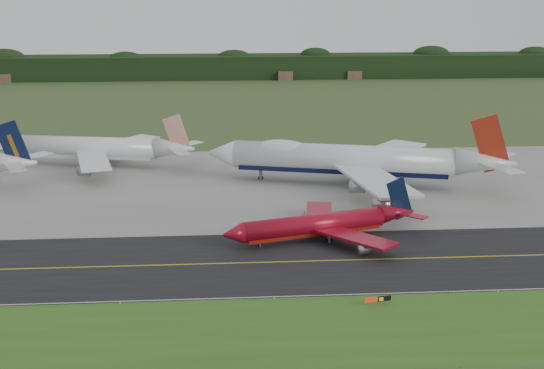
{
  "coord_description": "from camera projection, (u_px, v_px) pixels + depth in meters",
  "views": [
    {
      "loc": [
        -11.46,
        -130.33,
        47.66
      ],
      "look_at": [
        0.04,
        22.0,
        7.45
      ],
      "focal_mm": 50.0,
      "sensor_mm": 36.0,
      "label": 1
    }
  ],
  "objects": [
    {
      "name": "ground",
      "position": [
        281.0,
        254.0,
        138.65
      ],
      "size": [
        600.0,
        600.0,
        0.0
      ],
      "primitive_type": "plane",
      "color": "#344B23",
      "rests_on": "ground"
    },
    {
      "name": "grass_verge",
      "position": [
        303.0,
        341.0,
        104.89
      ],
      "size": [
        400.0,
        30.0,
        0.01
      ],
      "primitive_type": "cube",
      "color": "#345D1B",
      "rests_on": "ground"
    },
    {
      "name": "taxiway",
      "position": [
        283.0,
        262.0,
        134.79
      ],
      "size": [
        400.0,
        32.0,
        0.02
      ],
      "primitive_type": "cube",
      "color": "black",
      "rests_on": "ground"
    },
    {
      "name": "apron",
      "position": [
        263.0,
        184.0,
        187.82
      ],
      "size": [
        400.0,
        78.0,
        0.01
      ],
      "primitive_type": "cube",
      "color": "gray",
      "rests_on": "ground"
    },
    {
      "name": "taxiway_centreline",
      "position": [
        283.0,
        262.0,
        134.78
      ],
      "size": [
        400.0,
        0.4,
        0.0
      ],
      "primitive_type": "cube",
      "color": "gold",
      "rests_on": "taxiway"
    },
    {
      "name": "taxiway_edge_line",
      "position": [
        291.0,
        296.0,
        119.83
      ],
      "size": [
        400.0,
        0.25,
        0.0
      ],
      "primitive_type": "cube",
      "color": "silver",
      "rests_on": "taxiway"
    },
    {
      "name": "horizon_treeline",
      "position": [
        236.0,
        68.0,
        401.25
      ],
      "size": [
        700.0,
        25.0,
        12.0
      ],
      "color": "black",
      "rests_on": "ground"
    },
    {
      "name": "jet_ba_747",
      "position": [
        353.0,
        160.0,
        185.03
      ],
      "size": [
        73.92,
        59.93,
        18.89
      ],
      "color": "silver",
      "rests_on": "ground"
    },
    {
      "name": "jet_red_737",
      "position": [
        324.0,
        224.0,
        146.39
      ],
      "size": [
        39.62,
        31.52,
        10.91
      ],
      "color": "maroon",
      "rests_on": "ground"
    },
    {
      "name": "jet_star_tail",
      "position": [
        95.0,
        148.0,
        205.19
      ],
      "size": [
        56.03,
        46.11,
        14.87
      ],
      "color": "silver",
      "rests_on": "ground"
    },
    {
      "name": "taxiway_sign",
      "position": [
        378.0,
        299.0,
        116.2
      ],
      "size": [
        4.24,
        0.87,
        1.42
      ],
      "color": "slate",
      "rests_on": "ground"
    },
    {
      "name": "edge_marker_left",
      "position": [
        120.0,
        303.0,
        116.87
      ],
      "size": [
        0.16,
        0.16,
        0.5
      ],
      "primitive_type": "cylinder",
      "color": "yellow",
      "rests_on": "ground"
    },
    {
      "name": "edge_marker_center",
      "position": [
        274.0,
        298.0,
        118.61
      ],
      "size": [
        0.16,
        0.16,
        0.5
      ],
      "primitive_type": "cylinder",
      "color": "yellow",
      "rests_on": "ground"
    },
    {
      "name": "edge_marker_right",
      "position": [
        498.0,
        291.0,
        121.23
      ],
      "size": [
        0.16,
        0.16,
        0.5
      ],
      "primitive_type": "cylinder",
      "color": "yellow",
      "rests_on": "ground"
    }
  ]
}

